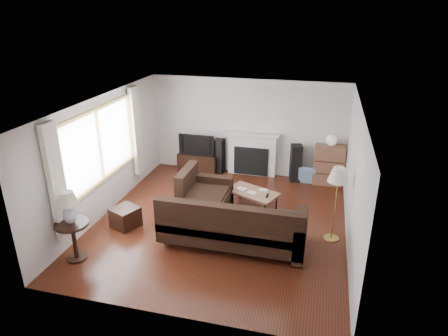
% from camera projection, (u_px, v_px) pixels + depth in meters
% --- Properties ---
extents(room, '(5.10, 5.60, 2.54)m').
position_uv_depth(room, '(220.00, 167.00, 7.76)').
color(room, '#481C10').
rests_on(room, ground).
extents(window, '(0.12, 2.74, 1.54)m').
position_uv_depth(window, '(100.00, 145.00, 8.03)').
color(window, olive).
rests_on(window, room).
extents(curtain_near, '(0.10, 0.35, 2.10)m').
position_uv_depth(curtain_near, '(57.00, 182.00, 6.71)').
color(curtain_near, silver).
rests_on(curtain_near, room).
extents(curtain_far, '(0.10, 0.35, 2.10)m').
position_uv_depth(curtain_far, '(136.00, 131.00, 9.44)').
color(curtain_far, silver).
rests_on(curtain_far, room).
extents(fireplace, '(1.40, 0.26, 1.15)m').
position_uv_depth(fireplace, '(252.00, 154.00, 10.35)').
color(fireplace, white).
rests_on(fireplace, room).
extents(tv_stand, '(1.03, 0.46, 0.52)m').
position_uv_depth(tv_stand, '(198.00, 162.00, 10.66)').
color(tv_stand, black).
rests_on(tv_stand, ground).
extents(television, '(0.95, 0.13, 0.55)m').
position_uv_depth(television, '(198.00, 144.00, 10.46)').
color(television, black).
rests_on(television, tv_stand).
extents(speaker_left, '(0.29, 0.33, 0.93)m').
position_uv_depth(speaker_left, '(219.00, 156.00, 10.51)').
color(speaker_left, black).
rests_on(speaker_left, ground).
extents(speaker_right, '(0.33, 0.37, 0.95)m').
position_uv_depth(speaker_right, '(296.00, 163.00, 10.04)').
color(speaker_right, black).
rests_on(speaker_right, ground).
extents(bookshelf, '(0.73, 0.35, 1.01)m').
position_uv_depth(bookshelf, '(329.00, 165.00, 9.84)').
color(bookshelf, brown).
rests_on(bookshelf, ground).
extents(globe_lamp, '(0.26, 0.26, 0.26)m').
position_uv_depth(globe_lamp, '(331.00, 140.00, 9.59)').
color(globe_lamp, white).
rests_on(globe_lamp, bookshelf).
extents(sectional_sofa, '(2.89, 2.11, 0.93)m').
position_uv_depth(sectional_sofa, '(233.00, 222.00, 7.34)').
color(sectional_sofa, black).
rests_on(sectional_sofa, ground).
extents(coffee_table, '(1.25, 0.99, 0.43)m').
position_uv_depth(coffee_table, '(252.00, 200.00, 8.71)').
color(coffee_table, '#8E5F44').
rests_on(coffee_table, ground).
extents(footstool, '(0.63, 0.63, 0.41)m').
position_uv_depth(footstool, '(125.00, 217.00, 8.04)').
color(footstool, black).
rests_on(footstool, ground).
extents(floor_lamp, '(0.42, 0.42, 1.48)m').
position_uv_depth(floor_lamp, '(335.00, 205.00, 7.39)').
color(floor_lamp, '#B3993E').
rests_on(floor_lamp, ground).
extents(side_table, '(0.58, 0.58, 0.72)m').
position_uv_depth(side_table, '(74.00, 241.00, 6.95)').
color(side_table, black).
rests_on(side_table, ground).
extents(table_lamp, '(0.36, 0.36, 0.58)m').
position_uv_depth(table_lamp, '(69.00, 208.00, 6.70)').
color(table_lamp, silver).
rests_on(table_lamp, side_table).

